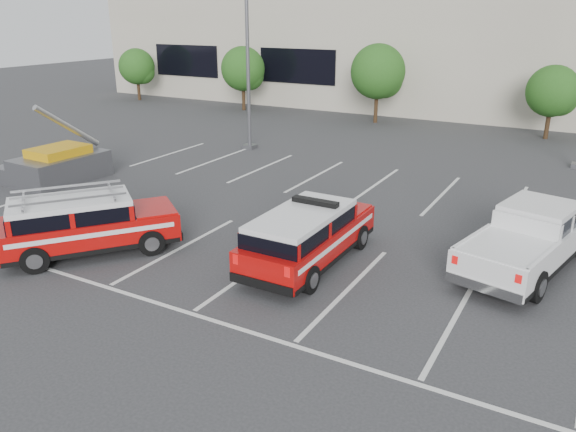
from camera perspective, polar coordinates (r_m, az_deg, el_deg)
name	(u,v)px	position (r m, az deg, el deg)	size (l,w,h in m)	color
ground	(256,268)	(15.43, -3.22, -5.28)	(120.00, 120.00, 0.00)	#2D2D2F
stall_markings	(327,218)	(19.08, 4.03, -0.23)	(23.00, 15.00, 0.01)	silver
convention_building	(498,41)	(44.26, 20.54, 16.36)	(60.00, 16.99, 13.20)	beige
tree_far_left	(138,68)	(47.04, -14.99, 14.34)	(2.77, 2.77, 3.99)	#3F2B19
tree_left	(244,70)	(40.75, -4.46, 14.54)	(3.07, 3.07, 4.42)	#3F2B19
tree_mid_left	(379,73)	(36.18, 9.27, 14.10)	(3.37, 3.37, 4.85)	#3F2B19
tree_mid_right	(554,93)	(34.11, 25.44, 11.22)	(2.77, 2.77, 3.99)	#3F2B19
light_pole_left	(247,43)	(28.42, -4.14, 17.11)	(0.90, 0.60, 10.24)	#59595E
fire_chief_suv	(308,240)	(15.39, 2.02, -2.41)	(1.85, 5.02, 1.76)	#A80908
white_pickup	(529,244)	(16.55, 23.30, -2.59)	(3.12, 5.89, 1.72)	silver
ladder_suv	(87,228)	(17.09, -19.75, -1.16)	(4.44, 4.96, 1.90)	#A80908
utility_rig	(57,166)	(25.06, -22.41, 4.75)	(3.29, 3.86, 3.23)	#59595E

